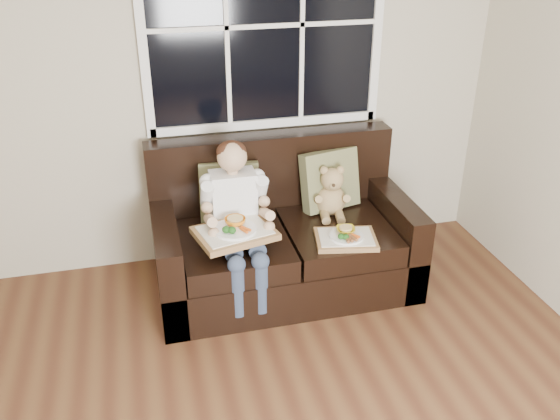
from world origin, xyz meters
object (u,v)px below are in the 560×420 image
object	(u,v)px
tray_right	(346,238)
teddy_bear	(332,195)
tray_left	(235,231)
loveseat	(282,241)
child	(236,208)

from	to	relation	value
tray_right	teddy_bear	bearing A→B (deg)	96.66
teddy_bear	tray_left	size ratio (longest dim) A/B	0.69
loveseat	tray_right	world-z (taller)	loveseat
loveseat	tray_left	bearing A→B (deg)	-143.49
loveseat	tray_right	bearing A→B (deg)	-46.20
tray_left	tray_right	world-z (taller)	tray_left
loveseat	teddy_bear	xyz separation A→B (m)	(0.36, 0.04, 0.29)
loveseat	teddy_bear	world-z (taller)	loveseat
teddy_bear	tray_right	size ratio (longest dim) A/B	0.85
teddy_bear	tray_right	bearing A→B (deg)	-83.73
teddy_bear	tray_left	xyz separation A→B (m)	(-0.72, -0.31, -0.02)
loveseat	tray_right	distance (m)	0.50
loveseat	child	xyz separation A→B (m)	(-0.32, -0.12, 0.35)
tray_left	tray_right	distance (m)	0.70
child	tray_right	xyz separation A→B (m)	(0.65, -0.22, -0.18)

